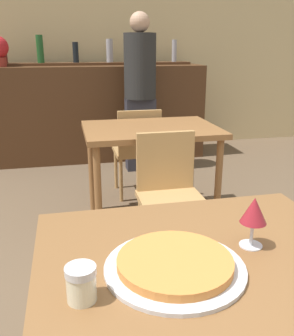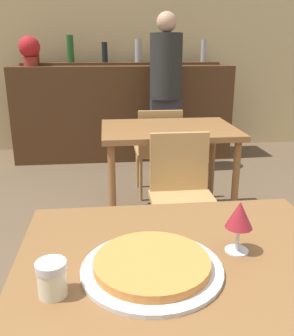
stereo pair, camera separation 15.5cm
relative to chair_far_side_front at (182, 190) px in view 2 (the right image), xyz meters
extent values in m
cube|color=#D1B784|center=(-0.25, 2.95, 0.92)|extent=(8.00, 0.05, 2.80)
cube|color=brown|center=(-0.25, -1.25, 0.26)|extent=(0.97, 0.80, 0.04)
cylinder|color=brown|center=(-0.67, -0.91, -0.12)|extent=(0.05, 0.05, 0.72)
cylinder|color=brown|center=(0.18, -0.91, -0.12)|extent=(0.05, 0.05, 0.72)
cube|color=brown|center=(0.00, 0.53, 0.27)|extent=(0.99, 0.72, 0.04)
cylinder|color=brown|center=(-0.43, 0.23, -0.11)|extent=(0.05, 0.05, 0.73)
cylinder|color=brown|center=(0.43, 0.23, -0.11)|extent=(0.05, 0.05, 0.73)
cylinder|color=brown|center=(-0.43, 0.83, -0.11)|extent=(0.05, 0.05, 0.73)
cylinder|color=brown|center=(0.43, 0.83, -0.11)|extent=(0.05, 0.05, 0.73)
cube|color=#4C2D19|center=(-0.25, 2.45, 0.08)|extent=(2.60, 0.56, 1.12)
cube|color=#4C2D19|center=(-0.25, 2.59, 0.66)|extent=(2.39, 0.24, 0.03)
cylinder|color=maroon|center=(-1.26, 2.59, 0.80)|extent=(0.07, 0.07, 0.26)
cylinder|color=#1E5123|center=(-0.86, 2.59, 0.83)|extent=(0.08, 0.08, 0.31)
cylinder|color=black|center=(-0.45, 2.59, 0.79)|extent=(0.07, 0.07, 0.24)
cylinder|color=#9999A3|center=(-0.04, 2.59, 0.81)|extent=(0.08, 0.08, 0.27)
cylinder|color=black|center=(0.36, 2.59, 0.79)|extent=(0.06, 0.06, 0.22)
cylinder|color=#9999A3|center=(0.77, 2.59, 0.81)|extent=(0.06, 0.06, 0.27)
cube|color=tan|center=(0.00, -0.08, -0.06)|extent=(0.40, 0.40, 0.04)
cube|color=tan|center=(0.00, 0.11, 0.15)|extent=(0.38, 0.04, 0.39)
cylinder|color=tan|center=(-0.17, -0.25, -0.28)|extent=(0.03, 0.03, 0.40)
cylinder|color=tan|center=(0.17, -0.25, -0.28)|extent=(0.03, 0.03, 0.40)
cylinder|color=tan|center=(-0.17, 0.09, -0.28)|extent=(0.03, 0.03, 0.40)
cylinder|color=tan|center=(0.17, 0.09, -0.28)|extent=(0.03, 0.03, 0.40)
cube|color=tan|center=(0.00, 1.14, -0.06)|extent=(0.40, 0.40, 0.04)
cube|color=tan|center=(0.00, 0.96, 0.15)|extent=(0.38, 0.04, 0.39)
cylinder|color=tan|center=(0.17, 1.31, -0.28)|extent=(0.03, 0.03, 0.40)
cylinder|color=tan|center=(-0.17, 1.31, -0.28)|extent=(0.03, 0.03, 0.40)
cylinder|color=tan|center=(0.17, 0.97, -0.28)|extent=(0.03, 0.03, 0.40)
cylinder|color=tan|center=(-0.17, 0.97, -0.28)|extent=(0.03, 0.03, 0.40)
cylinder|color=silver|center=(-0.35, -1.29, 0.29)|extent=(0.39, 0.39, 0.01)
cylinder|color=#CC7A38|center=(-0.35, -1.29, 0.31)|extent=(0.32, 0.32, 0.02)
cylinder|color=beige|center=(-0.60, -1.37, 0.32)|extent=(0.07, 0.07, 0.07)
cylinder|color=silver|center=(-0.60, -1.37, 0.36)|extent=(0.08, 0.08, 0.02)
cube|color=#2D2D38|center=(0.19, 1.87, -0.08)|extent=(0.32, 0.18, 0.80)
cylinder|color=#262626|center=(0.19, 1.87, 0.66)|extent=(0.34, 0.34, 0.67)
sphere|color=tan|center=(0.19, 1.87, 1.10)|extent=(0.21, 0.21, 0.21)
cylinder|color=silver|center=(-0.09, -1.22, 0.28)|extent=(0.07, 0.07, 0.00)
cylinder|color=silver|center=(-0.09, -1.22, 0.32)|extent=(0.01, 0.01, 0.07)
cone|color=maroon|center=(-0.09, -1.22, 0.40)|extent=(0.08, 0.08, 0.08)
cylinder|color=maroon|center=(-1.30, 2.40, 0.69)|extent=(0.16, 0.16, 0.10)
sphere|color=red|center=(-1.30, 2.40, 0.85)|extent=(0.24, 0.24, 0.24)
camera|label=1|loc=(-0.61, -2.14, 0.86)|focal=40.00mm
camera|label=2|loc=(-0.46, -2.16, 0.86)|focal=40.00mm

